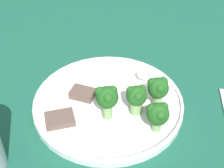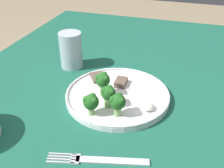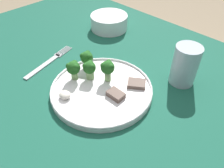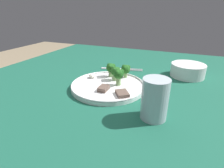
# 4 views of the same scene
# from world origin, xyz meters

# --- Properties ---
(table) EXTENTS (1.32, 1.03, 0.76)m
(table) POSITION_xyz_m (0.00, 0.00, 0.67)
(table) COLOR #195642
(table) RESTS_ON ground_plane
(dinner_plate) EXTENTS (0.26, 0.26, 0.02)m
(dinner_plate) POSITION_xyz_m (-0.00, 0.05, 0.77)
(dinner_plate) COLOR white
(dinner_plate) RESTS_ON table
(fork) EXTENTS (0.06, 0.19, 0.00)m
(fork) POSITION_xyz_m (-0.21, 0.03, 0.76)
(fork) COLOR silver
(fork) RESTS_ON table
(drinking_glass) EXTENTS (0.07, 0.07, 0.11)m
(drinking_glass) POSITION_xyz_m (0.12, 0.23, 0.81)
(drinking_glass) COLOR #B2C1CC
(drinking_glass) RESTS_ON table
(broccoli_floret_near_rim_left) EXTENTS (0.03, 0.03, 0.05)m
(broccoli_floret_near_rim_left) POSITION_xyz_m (-0.05, 0.06, 0.80)
(broccoli_floret_near_rim_left) COLOR #7FA866
(broccoli_floret_near_rim_left) RESTS_ON dinner_plate
(broccoli_floret_center_left) EXTENTS (0.04, 0.04, 0.05)m
(broccoli_floret_center_left) POSITION_xyz_m (-0.09, 0.08, 0.80)
(broccoli_floret_center_left) COLOR #7FA866
(broccoli_floret_center_left) RESTS_ON dinner_plate
(broccoli_floret_back_left) EXTENTS (0.04, 0.04, 0.05)m
(broccoli_floret_back_left) POSITION_xyz_m (-0.08, 0.03, 0.81)
(broccoli_floret_back_left) COLOR #7FA866
(broccoli_floret_back_left) RESTS_ON dinner_plate
(broccoli_floret_front_left) EXTENTS (0.04, 0.04, 0.06)m
(broccoli_floret_front_left) POSITION_xyz_m (-0.01, 0.08, 0.81)
(broccoli_floret_front_left) COLOR #7FA866
(broccoli_floret_front_left) RESTS_ON dinner_plate
(meat_slice_front_slice) EXTENTS (0.06, 0.06, 0.01)m
(meat_slice_front_slice) POSITION_xyz_m (0.06, 0.12, 0.78)
(meat_slice_front_slice) COLOR brown
(meat_slice_front_slice) RESTS_ON dinner_plate
(meat_slice_middle_slice) EXTENTS (0.04, 0.03, 0.01)m
(meat_slice_middle_slice) POSITION_xyz_m (0.05, 0.05, 0.78)
(meat_slice_middle_slice) COLOR brown
(meat_slice_middle_slice) RESTS_ON dinner_plate
(sauce_dollop) EXTENTS (0.03, 0.03, 0.02)m
(sauce_dollop) POSITION_xyz_m (-0.04, -0.04, 0.78)
(sauce_dollop) COLOR silver
(sauce_dollop) RESTS_ON dinner_plate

